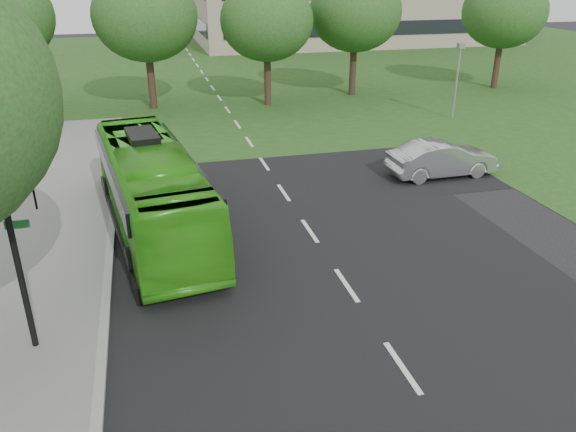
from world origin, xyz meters
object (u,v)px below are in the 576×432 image
(tree_park_e, at_px, (505,12))
(bus, at_px, (152,189))
(tree_park_d, at_px, (355,12))
(traffic_light, at_px, (20,236))
(sedan, at_px, (442,159))
(tree_park_b, at_px, (145,16))
(tree_park_c, at_px, (267,21))
(camera_pole, at_px, (458,71))

(tree_park_e, height_order, bus, tree_park_e)
(tree_park_d, height_order, traffic_light, tree_park_d)
(sedan, height_order, traffic_light, traffic_light)
(tree_park_b, xyz_separation_m, traffic_light, (-3.70, -26.82, -2.84))
(tree_park_c, xyz_separation_m, sedan, (4.60, -16.60, -4.85))
(tree_park_d, distance_m, traffic_light, 33.58)
(tree_park_d, height_order, sedan, tree_park_d)
(tree_park_d, height_order, bus, tree_park_d)
(tree_park_c, xyz_separation_m, traffic_light, (-11.61, -25.93, -2.47))
(tree_park_b, bearing_deg, traffic_light, -97.85)
(tree_park_c, bearing_deg, tree_park_d, 14.80)
(sedan, relative_size, traffic_light, 0.92)
(traffic_light, distance_m, camera_pole, 29.30)
(tree_park_c, height_order, tree_park_d, tree_park_d)
(tree_park_e, bearing_deg, camera_pole, -135.19)
(tree_park_d, xyz_separation_m, bus, (-15.56, -21.13, -4.42))
(tree_park_c, distance_m, bus, 21.47)
(tree_park_b, distance_m, traffic_light, 27.23)
(tree_park_e, xyz_separation_m, sedan, (-14.52, -18.07, -4.99))
(sedan, bearing_deg, tree_park_d, -8.97)
(tree_park_c, bearing_deg, sedan, -74.51)
(tree_park_d, bearing_deg, traffic_light, -123.84)
(bus, distance_m, traffic_light, 7.51)
(tree_park_b, distance_m, bus, 20.66)
(sedan, bearing_deg, traffic_light, 118.44)
(sedan, distance_m, camera_pole, 11.64)
(camera_pole, bearing_deg, tree_park_d, 106.11)
(tree_park_b, xyz_separation_m, tree_park_d, (14.93, 0.97, -0.03))
(tree_park_c, relative_size, tree_park_d, 0.94)
(traffic_light, height_order, camera_pole, traffic_light)
(tree_park_c, bearing_deg, tree_park_e, 4.41)
(bus, bearing_deg, tree_park_c, 58.08)
(sedan, bearing_deg, bus, 100.00)
(tree_park_b, bearing_deg, camera_pole, -22.78)
(tree_park_b, height_order, tree_park_d, tree_park_b)
(camera_pole, bearing_deg, tree_park_e, 38.31)
(camera_pole, bearing_deg, tree_park_b, 150.72)
(bus, xyz_separation_m, traffic_light, (-3.07, -6.66, 1.62))
(tree_park_b, xyz_separation_m, camera_pole, (18.59, -7.81, -2.99))
(tree_park_b, relative_size, traffic_light, 1.64)
(tree_park_c, height_order, sedan, tree_park_c)
(bus, height_order, sedan, bus)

